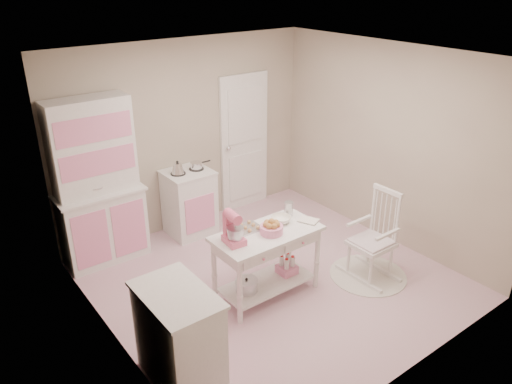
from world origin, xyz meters
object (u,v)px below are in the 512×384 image
stove (189,202)px  rocking_chair (372,236)px  hutch (98,183)px  bread_basket (271,229)px  base_cabinet (179,337)px  work_table (267,263)px  stand_mixer (234,229)px

stove → rocking_chair: (1.15, -2.24, 0.09)m
hutch → bread_basket: (1.17, -1.88, -0.19)m
bread_basket → hutch: bearing=121.9°
rocking_chair → bread_basket: bearing=160.3°
base_cabinet → rocking_chair: size_ratio=0.84×
rocking_chair → work_table: (-1.20, 0.46, -0.15)m
work_table → rocking_chair: bearing=-20.9°
hutch → bread_basket: 2.22m
hutch → stand_mixer: 1.95m
work_table → bread_basket: bread_basket is taller
hutch → base_cabinet: size_ratio=2.26×
base_cabinet → work_table: bearing=21.0°
rocking_chair → bread_basket: rocking_chair is taller
base_cabinet → stand_mixer: stand_mixer is taller
stove → work_table: (-0.05, -1.78, -0.06)m
hutch → work_table: size_ratio=1.73×
bread_basket → base_cabinet: bearing=-161.1°
base_cabinet → bread_basket: 1.55m
base_cabinet → stand_mixer: 1.24m
base_cabinet → rocking_chair: rocking_chair is taller
hutch → bread_basket: size_ratio=8.32×
stand_mixer → bread_basket: bearing=-3.5°
hutch → base_cabinet: bearing=-96.1°
stove → work_table: size_ratio=0.77×
work_table → hutch: bearing=122.1°
hutch → rocking_chair: (2.35, -2.29, -0.49)m
stove → stand_mixer: bearing=-105.0°
work_table → stand_mixer: stand_mixer is taller
rocking_chair → stand_mixer: stand_mixer is taller
hutch → rocking_chair: size_ratio=1.89×
stand_mixer → bread_basket: 0.46m
stove → stand_mixer: 1.89m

